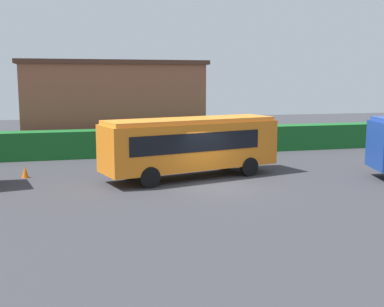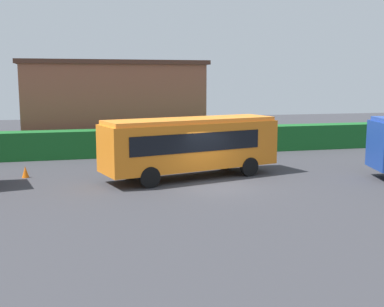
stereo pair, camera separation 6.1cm
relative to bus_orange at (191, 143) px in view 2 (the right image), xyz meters
name	(u,v)px [view 2 (the right image)]	position (x,y,z in m)	size (l,w,h in m)	color
ground_plane	(218,187)	(0.70, -2.45, -1.77)	(86.70, 86.70, 0.00)	#38383D
bus_orange	(191,143)	(0.00, 0.00, 0.00)	(9.50, 4.76, 3.06)	orange
person_left	(141,155)	(-2.20, 2.53, -0.86)	(0.45, 0.28, 1.73)	olive
hedge_row	(171,141)	(0.70, 8.15, -0.89)	(55.35, 1.64, 1.76)	#196025
depot_building	(112,103)	(-2.69, 14.01, 1.43)	(13.35, 8.16, 6.37)	brown
traffic_cone	(25,172)	(-8.27, 2.12, -1.47)	(0.36, 0.36, 0.60)	orange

